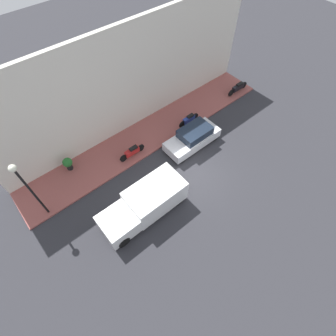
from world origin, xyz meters
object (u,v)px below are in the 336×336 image
object	(u,v)px
delivery_van	(144,204)
motorcycle_blue	(189,119)
motorcycle_black	(238,88)
potted_plant	(68,163)
streetlamp	(24,183)
motorcycle_red	(132,152)
parked_car	(193,138)

from	to	relation	value
delivery_van	motorcycle_blue	bearing A→B (deg)	-61.73
motorcycle_black	potted_plant	distance (m)	14.38
delivery_van	streetlamp	world-z (taller)	streetlamp
motorcycle_red	motorcycle_black	distance (m)	10.51
delivery_van	streetlamp	bearing A→B (deg)	51.24
streetlamp	delivery_van	bearing A→B (deg)	-128.76
delivery_van	motorcycle_red	distance (m)	4.24
motorcycle_blue	motorcycle_red	distance (m)	4.97
motorcycle_black	delivery_van	bearing A→B (deg)	107.09
delivery_van	motorcycle_black	world-z (taller)	delivery_van
motorcycle_black	potted_plant	bearing A→B (deg)	83.02
motorcycle_red	motorcycle_blue	bearing A→B (deg)	-91.89
parked_car	potted_plant	xyz separation A→B (m)	(3.49, 7.60, 0.00)
delivery_van	motorcycle_blue	distance (m)	7.72
parked_car	streetlamp	distance (m)	10.50
streetlamp	potted_plant	bearing A→B (deg)	-50.92
parked_car	delivery_van	xyz separation A→B (m)	(-2.04, 5.66, 0.21)
motorcycle_blue	potted_plant	bearing A→B (deg)	77.83
delivery_van	streetlamp	distance (m)	6.13
motorcycle_blue	motorcycle_red	xyz separation A→B (m)	(0.16, 4.97, -0.00)
delivery_van	motorcycle_black	xyz separation A→B (m)	(3.79, -12.33, -0.37)
motorcycle_blue	streetlamp	distance (m)	11.54
motorcycle_red	motorcycle_black	world-z (taller)	motorcycle_black
motorcycle_blue	streetlamp	size ratio (longest dim) A/B	0.40
motorcycle_red	potted_plant	world-z (taller)	potted_plant
delivery_van	potted_plant	xyz separation A→B (m)	(5.54, 1.94, -0.21)
motorcycle_red	streetlamp	world-z (taller)	streetlamp
motorcycle_blue	motorcycle_black	xyz separation A→B (m)	(0.14, -5.54, 0.02)
parked_car	potted_plant	distance (m)	8.37
motorcycle_black	potted_plant	world-z (taller)	potted_plant
delivery_van	motorcycle_red	world-z (taller)	delivery_van
motorcycle_red	streetlamp	size ratio (longest dim) A/B	0.42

